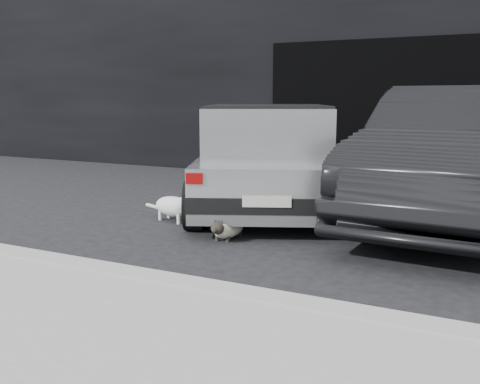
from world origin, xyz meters
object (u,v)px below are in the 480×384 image
at_px(silver_hatchback, 267,153).
at_px(second_car, 459,154).
at_px(cat_siamese, 227,229).
at_px(cat_white, 176,206).

height_order(silver_hatchback, second_car, second_car).
relative_size(cat_siamese, cat_white, 0.90).
bearing_deg(cat_white, silver_hatchback, 165.25).
bearing_deg(second_car, cat_siamese, -132.34).
xyz_separation_m(second_car, cat_white, (-3.16, -1.65, -0.65)).
bearing_deg(second_car, silver_hatchback, -167.56).
height_order(second_car, cat_siamese, second_car).
height_order(second_car, cat_white, second_car).
relative_size(second_car, cat_siamese, 6.63).
bearing_deg(silver_hatchback, cat_white, -142.87).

